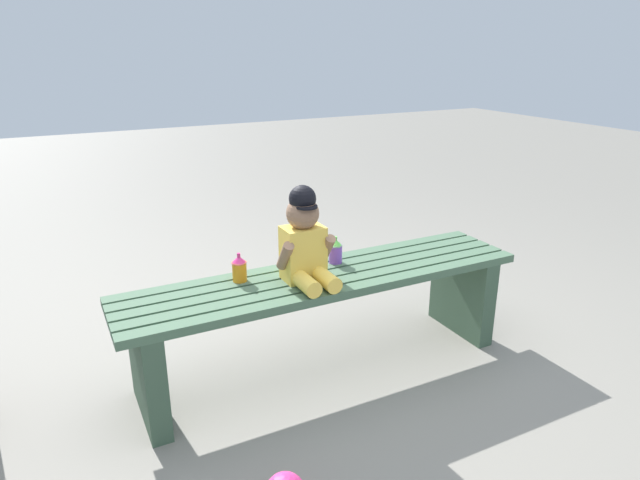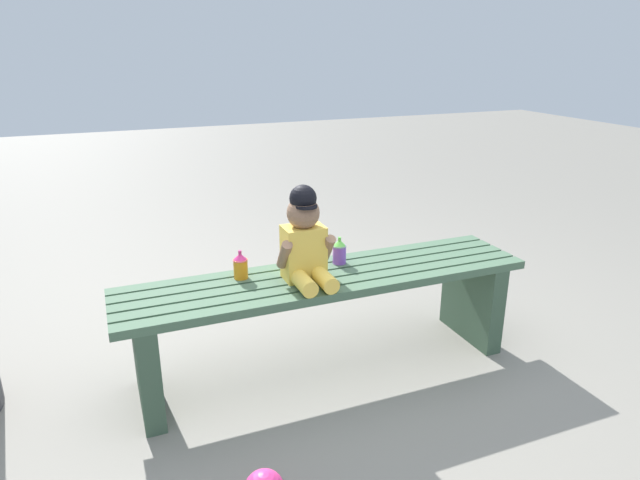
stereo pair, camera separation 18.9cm
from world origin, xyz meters
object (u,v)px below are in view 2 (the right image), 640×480
park_bench (327,305)px  sippy_cup_left (240,265)px  child_figure (305,240)px  sippy_cup_right (339,251)px

park_bench → sippy_cup_left: sippy_cup_left is taller
child_figure → sippy_cup_right: child_figure is taller
sippy_cup_left → sippy_cup_right: bearing=0.0°
sippy_cup_left → park_bench: bearing=-15.6°
sippy_cup_left → child_figure: bearing=-25.2°
park_bench → child_figure: size_ratio=4.43×
child_figure → sippy_cup_left: 0.30m
park_bench → child_figure: (-0.11, -0.02, 0.32)m
park_bench → sippy_cup_right: 0.25m
park_bench → sippy_cup_right: size_ratio=14.47×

